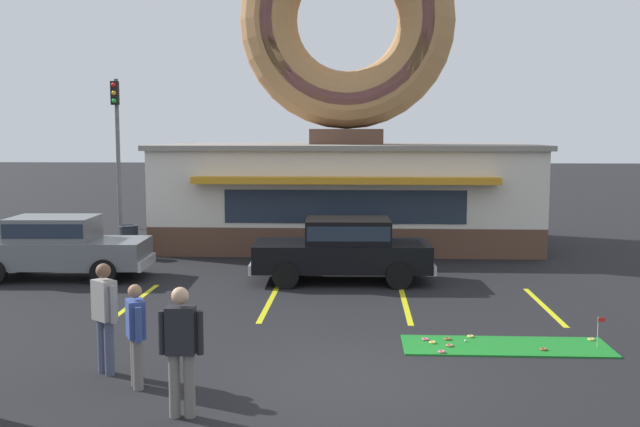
# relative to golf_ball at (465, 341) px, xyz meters

# --- Properties ---
(ground_plane) EXTENTS (160.00, 160.00, 0.00)m
(ground_plane) POSITION_rel_golf_ball_xyz_m (-2.04, -2.01, -0.05)
(ground_plane) COLOR black
(donut_shop_building) EXTENTS (12.30, 6.75, 10.96)m
(donut_shop_building) POSITION_rel_golf_ball_xyz_m (-2.32, 11.93, 3.69)
(donut_shop_building) COLOR brown
(donut_shop_building) RESTS_ON ground
(putting_mat) EXTENTS (3.62, 1.21, 0.03)m
(putting_mat) POSITION_rel_golf_ball_xyz_m (0.68, -0.18, -0.04)
(putting_mat) COLOR #197523
(putting_mat) RESTS_ON ground
(mini_donut_near_left) EXTENTS (0.13, 0.13, 0.04)m
(mini_donut_near_left) POSITION_rel_golf_ball_xyz_m (-0.70, 0.08, -0.00)
(mini_donut_near_left) COLOR #D8667F
(mini_donut_near_left) RESTS_ON putting_mat
(mini_donut_near_right) EXTENTS (0.13, 0.13, 0.04)m
(mini_donut_near_right) POSITION_rel_golf_ball_xyz_m (2.28, 0.23, -0.00)
(mini_donut_near_right) COLOR #E5C666
(mini_donut_near_right) RESTS_ON putting_mat
(mini_donut_mid_left) EXTENTS (0.13, 0.13, 0.04)m
(mini_donut_mid_left) POSITION_rel_golf_ball_xyz_m (-0.50, -0.68, -0.00)
(mini_donut_mid_left) COLOR #D8667F
(mini_donut_mid_left) RESTS_ON putting_mat
(mini_donut_mid_centre) EXTENTS (0.13, 0.13, 0.04)m
(mini_donut_mid_centre) POSITION_rel_golf_ball_xyz_m (-0.30, 0.12, -0.00)
(mini_donut_mid_centre) COLOR brown
(mini_donut_mid_centre) RESTS_ON putting_mat
(mini_donut_mid_right) EXTENTS (0.13, 0.13, 0.04)m
(mini_donut_mid_right) POSITION_rel_golf_ball_xyz_m (0.14, 0.31, -0.00)
(mini_donut_mid_right) COLOR #E5C666
(mini_donut_mid_right) RESTS_ON putting_mat
(mini_donut_far_left) EXTENTS (0.13, 0.13, 0.04)m
(mini_donut_far_left) POSITION_rel_golf_ball_xyz_m (-0.32, -0.30, -0.00)
(mini_donut_far_left) COLOR #A5724C
(mini_donut_far_left) RESTS_ON putting_mat
(mini_donut_far_centre) EXTENTS (0.13, 0.13, 0.04)m
(mini_donut_far_centre) POSITION_rel_golf_ball_xyz_m (1.27, -0.45, -0.00)
(mini_donut_far_centre) COLOR brown
(mini_donut_far_centre) RESTS_ON putting_mat
(mini_donut_far_right) EXTENTS (0.13, 0.13, 0.04)m
(mini_donut_far_right) POSITION_rel_golf_ball_xyz_m (-0.60, -0.11, -0.00)
(mini_donut_far_right) COLOR #E5C666
(mini_donut_far_right) RESTS_ON putting_mat
(golf_ball) EXTENTS (0.04, 0.04, 0.04)m
(golf_ball) POSITION_rel_golf_ball_xyz_m (0.00, 0.00, 0.00)
(golf_ball) COLOR white
(golf_ball) RESTS_ON putting_mat
(putting_flag_pin) EXTENTS (0.13, 0.01, 0.55)m
(putting_flag_pin) POSITION_rel_golf_ball_xyz_m (2.28, -0.25, 0.39)
(putting_flag_pin) COLOR silver
(putting_flag_pin) RESTS_ON putting_mat
(car_grey) EXTENTS (4.63, 2.13, 1.60)m
(car_grey) POSITION_rel_golf_ball_xyz_m (-9.66, 5.54, 0.82)
(car_grey) COLOR slate
(car_grey) RESTS_ON ground
(car_black) EXTENTS (4.62, 2.11, 1.60)m
(car_black) POSITION_rel_golf_ball_xyz_m (-2.28, 5.46, 0.82)
(car_black) COLOR black
(car_black) RESTS_ON ground
(pedestrian_blue_sweater_man) EXTENTS (0.48, 0.43, 1.75)m
(pedestrian_blue_sweater_man) POSITION_rel_golf_ball_xyz_m (-5.85, -1.97, 0.93)
(pedestrian_blue_sweater_man) COLOR #474C66
(pedestrian_blue_sweater_man) RESTS_ON ground
(pedestrian_leather_jacket_man) EXTENTS (0.38, 0.55, 1.55)m
(pedestrian_leather_jacket_man) POSITION_rel_golf_ball_xyz_m (-5.18, -2.57, 0.80)
(pedestrian_leather_jacket_man) COLOR slate
(pedestrian_leather_jacket_man) RESTS_ON ground
(pedestrian_clipboard_woman) EXTENTS (0.60, 0.25, 1.76)m
(pedestrian_clipboard_woman) POSITION_rel_golf_ball_xyz_m (-4.25, -3.68, 0.93)
(pedestrian_clipboard_woman) COLOR slate
(pedestrian_clipboard_woman) RESTS_ON ground
(trash_bin) EXTENTS (0.57, 0.57, 0.97)m
(trash_bin) POSITION_rel_golf_ball_xyz_m (-8.80, 8.77, 0.45)
(trash_bin) COLOR #232833
(trash_bin) RESTS_ON ground
(traffic_light_pole) EXTENTS (0.28, 0.47, 5.80)m
(traffic_light_pole) POSITION_rel_golf_ball_xyz_m (-11.28, 15.55, 3.66)
(traffic_light_pole) COLOR #595B60
(traffic_light_pole) RESTS_ON ground
(parking_stripe_far_left) EXTENTS (0.12, 3.60, 0.01)m
(parking_stripe_far_left) POSITION_rel_golf_ball_xyz_m (-6.88, 2.99, -0.05)
(parking_stripe_far_left) COLOR yellow
(parking_stripe_far_left) RESTS_ON ground
(parking_stripe_left) EXTENTS (0.12, 3.60, 0.01)m
(parking_stripe_left) POSITION_rel_golf_ball_xyz_m (-3.88, 2.99, -0.05)
(parking_stripe_left) COLOR yellow
(parking_stripe_left) RESTS_ON ground
(parking_stripe_mid_left) EXTENTS (0.12, 3.60, 0.01)m
(parking_stripe_mid_left) POSITION_rel_golf_ball_xyz_m (-0.88, 2.99, -0.05)
(parking_stripe_mid_left) COLOR yellow
(parking_stripe_mid_left) RESTS_ON ground
(parking_stripe_centre) EXTENTS (0.12, 3.60, 0.01)m
(parking_stripe_centre) POSITION_rel_golf_ball_xyz_m (2.12, 2.99, -0.05)
(parking_stripe_centre) COLOR yellow
(parking_stripe_centre) RESTS_ON ground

